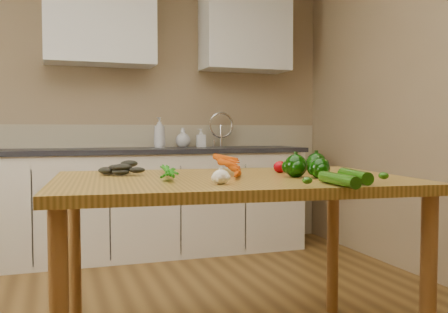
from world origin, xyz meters
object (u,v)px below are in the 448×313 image
pepper_c (320,168)px  tomato_b (280,166)px  pepper_a (296,166)px  soap_bottle_a (159,132)px  tomato_a (280,167)px  soap_bottle_b (201,138)px  carrot_bunch (211,168)px  zucchini_a (355,176)px  garlic_bulb (221,177)px  table (231,197)px  pepper_b (316,164)px  tomato_c (313,166)px  leafy_greens (124,163)px  zucchini_b (338,180)px  soap_bottle_c (183,137)px

pepper_c → tomato_b: 0.36m
pepper_a → soap_bottle_a: bearing=94.1°
pepper_c → tomato_a: 0.31m
soap_bottle_b → carrot_bunch: bearing=-10.7°
zucchini_a → garlic_bulb: bearing=168.0°
table → pepper_b: pepper_b is taller
soap_bottle_b → garlic_bulb: 2.54m
table → garlic_bulb: size_ratio=24.16×
table → tomato_a: bearing=28.0°
table → soap_bottle_a: soap_bottle_a is taller
tomato_a → tomato_c: 0.17m
leafy_greens → tomato_c: bearing=-10.9°
zucchini_b → soap_bottle_c: bearing=88.5°
leafy_greens → tomato_a: leafy_greens is taller
zucchini_a → pepper_c: bearing=102.7°
garlic_bulb → tomato_c: tomato_c is taller
leafy_greens → garlic_bulb: (0.31, -0.54, -0.03)m
pepper_b → zucchini_b: (-0.18, -0.49, -0.03)m
tomato_b → tomato_c: 0.17m
soap_bottle_b → pepper_b: bearing=3.1°
tomato_b → soap_bottle_a: bearing=96.3°
soap_bottle_b → tomato_c: bearing=3.6°
soap_bottle_a → tomato_b: size_ratio=4.29×
carrot_bunch → pepper_c: 0.49m
tomato_a → tomato_b: (0.03, 0.05, -0.00)m
table → soap_bottle_c: bearing=86.8°
pepper_a → tomato_b: pepper_a is taller
tomato_a → zucchini_b: size_ratio=0.25×
table → zucchini_a: (0.39, -0.39, 0.12)m
table → pepper_b: (0.45, 0.02, 0.14)m
carrot_bunch → zucchini_b: carrot_bunch is taller
soap_bottle_c → tomato_c: 2.13m
soap_bottle_a → soap_bottle_c: bearing=51.6°
leafy_greens → pepper_b: bearing=-15.3°
pepper_b → tomato_b: 0.20m
pepper_a → tomato_a: (0.03, 0.23, -0.02)m
zucchini_b → pepper_a: bearing=89.0°
tomato_b → tomato_c: tomato_c is taller
soap_bottle_a → garlic_bulb: 2.44m
tomato_a → soap_bottle_c: bearing=89.1°
pepper_c → tomato_a: (-0.05, 0.31, -0.02)m
table → zucchini_a: bearing=-39.2°
tomato_b → zucchini_a: tomato_b is taller
zucchini_b → tomato_b: bearing=84.5°
pepper_a → tomato_c: pepper_a is taller
table → tomato_b: size_ratio=26.85×
tomato_b → tomato_a: bearing=-117.4°
soap_bottle_a → zucchini_a: (0.28, -2.53, -0.17)m
garlic_bulb → pepper_b: bearing=26.7°
soap_bottle_a → soap_bottle_c: size_ratio=1.52×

